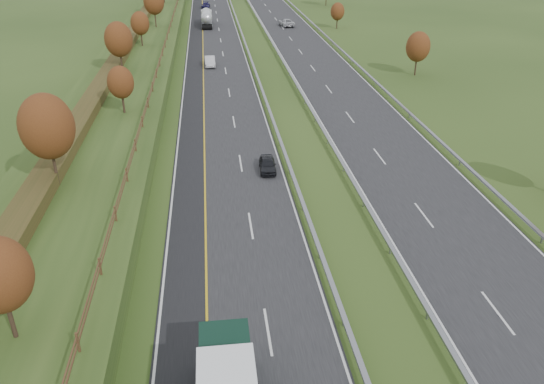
{
  "coord_description": "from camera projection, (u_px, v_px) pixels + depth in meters",
  "views": [
    {
      "loc": [
        -1.3,
        -12.4,
        21.2
      ],
      "look_at": [
        3.07,
        24.3,
        2.2
      ],
      "focal_mm": 35.0,
      "sensor_mm": 36.0,
      "label": 1
    }
  ],
  "objects": [
    {
      "name": "far_carriageway",
      "position": [
        336.0,
        87.0,
        75.5
      ],
      "size": [
        10.5,
        200.0,
        0.04
      ],
      "primitive_type": "cube",
      "color": "black",
      "rests_on": "ground"
    },
    {
      "name": "car_dark_near",
      "position": [
        268.0,
        164.0,
        49.98
      ],
      "size": [
        1.68,
        3.8,
        1.27
      ],
      "primitive_type": "imported",
      "rotation": [
        0.0,
        0.0,
        -0.05
      ],
      "color": "black",
      "rests_on": "near_carriageway"
    },
    {
      "name": "fence_left",
      "position": [
        156.0,
        74.0,
        71.27
      ],
      "size": [
        0.12,
        189.06,
        1.2
      ],
      "color": "#422B19",
      "rests_on": "embankment_left"
    },
    {
      "name": "embankment_left",
      "position": [
        124.0,
        87.0,
        71.95
      ],
      "size": [
        12.0,
        200.0,
        2.0
      ],
      "primitive_type": "cube",
      "color": "#2C4318",
      "rests_on": "ground"
    },
    {
      "name": "outer_barrier_far",
      "position": [
        376.0,
        82.0,
        75.84
      ],
      "size": [
        0.32,
        200.0,
        0.71
      ],
      "color": "gray",
      "rests_on": "ground"
    },
    {
      "name": "lane_markings",
      "position": [
        266.0,
        89.0,
        74.32
      ],
      "size": [
        26.75,
        200.0,
        0.01
      ],
      "color": "silver",
      "rests_on": "near_carriageway"
    },
    {
      "name": "ground",
      "position": [
        282.0,
        100.0,
        70.2
      ],
      "size": [
        400.0,
        400.0,
        0.0
      ],
      "primitive_type": "plane",
      "color": "#2C4318",
      "rests_on": "ground"
    },
    {
      "name": "median_barrier_near",
      "position": [
        260.0,
        85.0,
        74.09
      ],
      "size": [
        0.32,
        200.0,
        0.71
      ],
      "color": "gray",
      "rests_on": "ground"
    },
    {
      "name": "near_carriageway",
      "position": [
        220.0,
        91.0,
        73.76
      ],
      "size": [
        10.5,
        200.0,
        0.04
      ],
      "primitive_type": "cube",
      "color": "black",
      "rests_on": "ground"
    },
    {
      "name": "hedge_left",
      "position": [
        107.0,
        76.0,
        71.03
      ],
      "size": [
        2.2,
        180.0,
        1.1
      ],
      "primitive_type": "cube",
      "color": "#353516",
      "rests_on": "embankment_left"
    },
    {
      "name": "trees_left",
      "position": [
        118.0,
        53.0,
        66.55
      ],
      "size": [
        6.64,
        164.3,
        7.66
      ],
      "color": "#2D2116",
      "rests_on": "embankment_left"
    },
    {
      "name": "trees_far",
      "position": [
        371.0,
        20.0,
        100.77
      ],
      "size": [
        8.45,
        118.6,
        7.12
      ],
      "color": "#2D2116",
      "rests_on": "ground"
    },
    {
      "name": "road_tanker",
      "position": [
        207.0,
        17.0,
        118.42
      ],
      "size": [
        2.4,
        11.22,
        3.46
      ],
      "color": "silver",
      "rests_on": "near_carriageway"
    },
    {
      "name": "hard_shoulder",
      "position": [
        193.0,
        92.0,
        73.37
      ],
      "size": [
        3.0,
        200.0,
        0.04
      ],
      "primitive_type": "cube",
      "color": "black",
      "rests_on": "ground"
    },
    {
      "name": "car_oncoming",
      "position": [
        286.0,
        22.0,
        118.4
      ],
      "size": [
        3.34,
        6.01,
        1.59
      ],
      "primitive_type": "imported",
      "rotation": [
        0.0,
        0.0,
        3.27
      ],
      "color": "silver",
      "rests_on": "far_carriageway"
    },
    {
      "name": "car_silver_mid",
      "position": [
        210.0,
        61.0,
        85.98
      ],
      "size": [
        1.73,
        4.68,
        1.53
      ],
      "primitive_type": "imported",
      "rotation": [
        0.0,
        0.0,
        0.02
      ],
      "color": "silver",
      "rests_on": "near_carriageway"
    },
    {
      "name": "car_small_far",
      "position": [
        206.0,
        5.0,
        143.05
      ],
      "size": [
        2.47,
        5.13,
        1.44
      ],
      "primitive_type": "imported",
      "rotation": [
        0.0,
        0.0,
        -0.09
      ],
      "color": "#171440",
      "rests_on": "near_carriageway"
    },
    {
      "name": "median_barrier_far",
      "position": [
        296.0,
        84.0,
        74.63
      ],
      "size": [
        0.32,
        200.0,
        0.71
      ],
      "color": "gray",
      "rests_on": "ground"
    }
  ]
}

